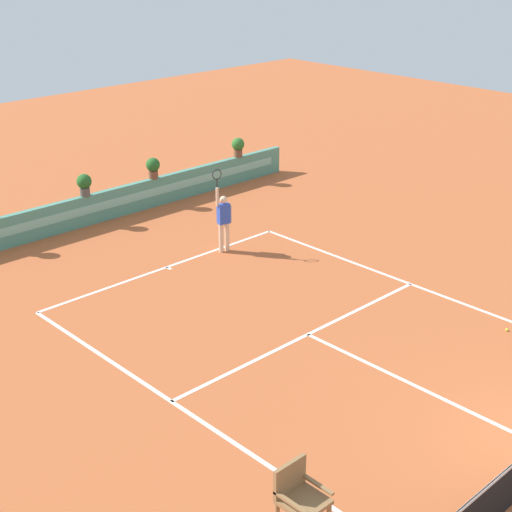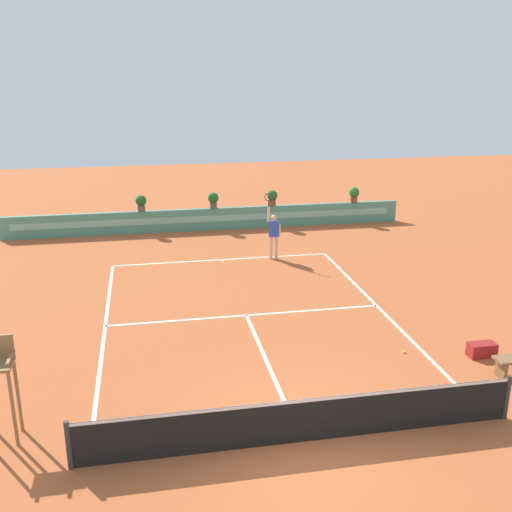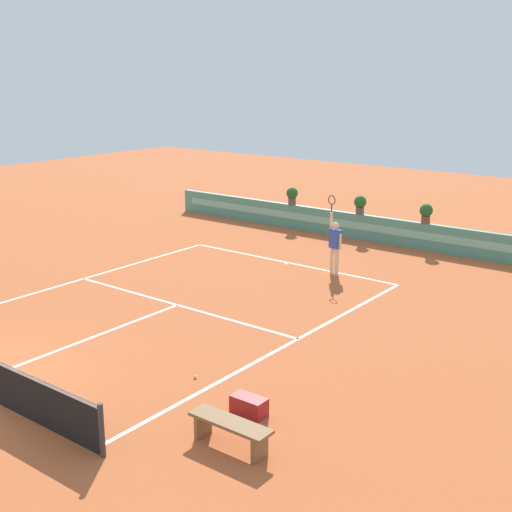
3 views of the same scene
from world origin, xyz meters
name	(u,v)px [view 3 (image 3 of 3)]	position (x,y,z in m)	size (l,w,h in m)	color
ground_plane	(167,309)	(0.00, 6.00, 0.00)	(60.00, 60.00, 0.00)	#B2562D
court_lines	(185,302)	(0.00, 6.72, 0.00)	(8.32, 11.94, 0.01)	white
back_wall_barrier	(354,226)	(0.00, 16.39, 0.50)	(18.00, 0.21, 1.00)	#4C8E7A
bench_courtside	(230,428)	(5.94, 1.56, 0.38)	(1.60, 0.44, 0.51)	brown
gear_bag	(249,406)	(5.47, 2.69, 0.18)	(0.70, 0.36, 0.36)	maroon
tennis_player	(335,243)	(1.97, 11.64, 1.05)	(0.61, 0.29, 2.58)	beige
tennis_ball_near_baseline	(195,377)	(3.60, 3.21, 0.03)	(0.07, 0.07, 0.07)	#CCE033
potted_plant_right	(426,212)	(2.96, 16.39, 1.41)	(0.48, 0.48, 0.72)	brown
potted_plant_centre	(360,204)	(0.24, 16.39, 1.41)	(0.48, 0.48, 0.72)	#514C47
potted_plant_left	(292,195)	(-2.96, 16.39, 1.41)	(0.48, 0.48, 0.72)	#514C47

